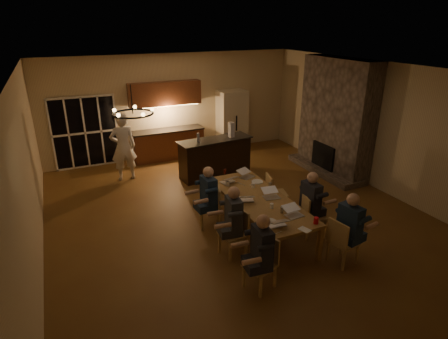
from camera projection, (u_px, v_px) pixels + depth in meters
The scene contains 44 objects.
floor at pixel (235, 213), 8.56m from camera, with size 9.00×9.00×0.00m, color brown.
back_wall at pixel (173, 106), 11.79m from camera, with size 8.00×0.04×3.20m, color beige.
left_wall at pixel (25, 177), 6.43m from camera, with size 0.04×9.00×3.20m, color beige.
right_wall at pixel (377, 126), 9.50m from camera, with size 0.04×9.00×3.20m, color beige.
ceiling at pixel (236, 69), 7.36m from camera, with size 8.00×9.00×0.04m, color white.
french_doors at pixel (85, 133), 10.92m from camera, with size 1.86×0.08×2.10m, color black.
fireplace at pixel (336, 117), 10.40m from camera, with size 0.58×2.50×3.20m, color #6E6157.
kitchenette at pixel (167, 121), 11.55m from camera, with size 2.24×0.68×2.40m, color brown, non-canonical shape.
refrigerator at pixel (232, 121), 12.43m from camera, with size 0.90×0.68×2.00m, color beige.
dining_table at pixel (259, 215), 7.71m from camera, with size 1.10×2.86×0.75m, color #A37641.
bar_island at pixel (215, 158), 10.44m from camera, with size 2.07×0.68×1.08m, color black.
chair_left_near at pixel (260, 264), 6.03m from camera, with size 0.44×0.44×0.89m, color tan, non-canonical shape.
chair_left_mid at pixel (233, 233), 6.91m from camera, with size 0.44×0.44×0.89m, color tan, non-canonical shape.
chair_left_far at pixel (210, 207), 7.87m from camera, with size 0.44×0.44×0.89m, color tan, non-canonical shape.
chair_right_near at pixel (344, 241), 6.67m from camera, with size 0.44×0.44×0.89m, color tan, non-canonical shape.
chair_right_mid at pixel (313, 215), 7.55m from camera, with size 0.44×0.44×0.89m, color tan, non-canonical shape.
chair_right_far at pixel (277, 193), 8.52m from camera, with size 0.44×0.44×0.89m, color tan, non-canonical shape.
person_left_near at pixel (262, 254), 5.88m from camera, with size 0.60×0.60×1.38m, color #22242C, non-canonical shape.
person_right_near at pixel (349, 229), 6.58m from camera, with size 0.60×0.60×1.38m, color #1B2C45, non-canonical shape.
person_left_mid at pixel (234, 221), 6.84m from camera, with size 0.60×0.60×1.38m, color #3A3D44, non-canonical shape.
person_right_mid at pixel (310, 204), 7.47m from camera, with size 0.60×0.60×1.38m, color #22242C, non-canonical shape.
person_left_far at pixel (209, 198), 7.74m from camera, with size 0.60×0.60×1.38m, color #1B2C45, non-canonical shape.
standing_person at pixel (123, 147), 10.08m from camera, with size 0.68×0.45×1.86m, color silver.
chandelier at pixel (133, 114), 5.85m from camera, with size 0.65×0.65×0.03m, color black.
laptop_a at pixel (276, 219), 6.56m from camera, with size 0.32×0.28×0.23m, color silver, non-canonical shape.
laptop_b at pixel (295, 211), 6.86m from camera, with size 0.32×0.28×0.23m, color silver, non-canonical shape.
laptop_c at pixel (245, 195), 7.47m from camera, with size 0.32×0.28×0.23m, color silver, non-canonical shape.
laptop_d at pixel (272, 193), 7.57m from camera, with size 0.32×0.28×0.23m, color silver, non-canonical shape.
laptop_e at pixel (227, 177), 8.30m from camera, with size 0.32×0.28×0.23m, color silver, non-canonical shape.
laptop_f at pixel (247, 173), 8.56m from camera, with size 0.32×0.28×0.23m, color silver, non-canonical shape.
mug_front at pixel (272, 206), 7.17m from camera, with size 0.07×0.07×0.10m, color white.
mug_mid at pixel (253, 185), 8.05m from camera, with size 0.09×0.09×0.10m, color white.
mug_back at pixel (227, 184), 8.14m from camera, with size 0.09×0.09×0.10m, color white.
redcup_near at pixel (316, 220), 6.62m from camera, with size 0.09×0.09×0.12m, color red.
redcup_mid at pixel (236, 193), 7.68m from camera, with size 0.10×0.10×0.12m, color red.
can_silver at pixel (282, 210), 6.99m from camera, with size 0.06×0.06×0.12m, color #B2B2B7.
can_cola at pixel (225, 172), 8.76m from camera, with size 0.07×0.07×0.12m, color #3F0F0C.
can_right at pixel (270, 185), 8.03m from camera, with size 0.07×0.07×0.12m, color #B2B2B7.
plate_near at pixel (289, 208), 7.17m from camera, with size 0.25×0.25×0.02m, color white.
plate_left at pixel (270, 222), 6.68m from camera, with size 0.26×0.26×0.02m, color white.
plate_far at pixel (257, 182), 8.34m from camera, with size 0.26×0.26×0.02m, color white.
notepad at pixel (305, 230), 6.44m from camera, with size 0.15×0.20×0.01m, color white.
bar_bottle at pixel (198, 137), 9.98m from camera, with size 0.07×0.07×0.24m, color #99999E.
bar_blender at pixel (231, 130), 10.34m from camera, with size 0.13×0.13×0.42m, color silver.
Camera 1 is at (-3.35, -6.80, 4.11)m, focal length 30.00 mm.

